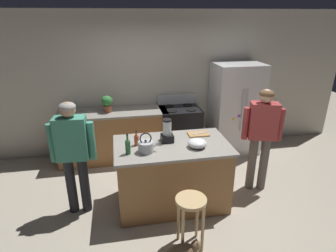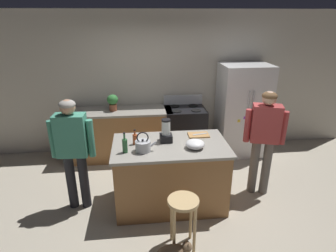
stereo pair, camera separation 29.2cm
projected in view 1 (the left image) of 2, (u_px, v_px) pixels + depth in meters
name	position (u px, v px, depth m)	size (l,w,h in m)	color
ground_plane	(172.00, 202.00, 4.18)	(14.00, 14.00, 0.00)	#B2A893
back_wall	(152.00, 83.00, 5.46)	(8.00, 0.10, 2.70)	beige
kitchen_island	(172.00, 174.00, 4.00)	(1.58, 0.92, 0.95)	#9E6B3D
back_counter_run	(114.00, 136.00, 5.28)	(2.00, 0.64, 0.95)	#9E6B3D
refrigerator	(235.00, 109.00, 5.49)	(0.90, 0.73, 1.76)	silver
stove_range	(179.00, 131.00, 5.47)	(0.76, 0.65, 1.13)	black
person_by_island_left	(73.00, 149.00, 3.66)	(0.59, 0.24, 1.61)	#26262B
person_by_sink_right	(262.00, 131.00, 4.17)	(0.59, 0.33, 1.63)	#66605B
bar_stool	(191.00, 210.00, 3.21)	(0.36, 0.36, 0.67)	tan
cat	(183.00, 251.00, 3.17)	(0.52, 0.18, 0.26)	brown
potted_plant	(107.00, 103.00, 5.03)	(0.20, 0.20, 0.30)	brown
blender_appliance	(167.00, 132.00, 3.87)	(0.17, 0.17, 0.33)	black
bottle_cooking_sauce	(137.00, 140.00, 3.77)	(0.06, 0.06, 0.22)	#B24C26
bottle_olive_oil	(128.00, 147.00, 3.53)	(0.07, 0.07, 0.28)	#2D6638
mixing_bowl	(197.00, 143.00, 3.73)	(0.25, 0.25, 0.11)	white
tea_kettle	(146.00, 146.00, 3.59)	(0.28, 0.20, 0.27)	#B7BABF
cutting_board	(198.00, 134.00, 4.13)	(0.30, 0.20, 0.02)	#B7844C
chef_knife	(200.00, 133.00, 4.13)	(0.22, 0.03, 0.01)	#B7BABF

